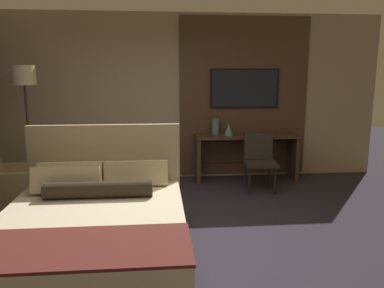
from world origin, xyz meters
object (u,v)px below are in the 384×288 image
(bed, at_px, (94,233))
(vase_tall, at_px, (215,127))
(tv, at_px, (245,88))
(armchair_by_window, at_px, (13,186))
(desk_chair, at_px, (259,157))
(vase_short, at_px, (229,130))
(floor_lamp, at_px, (25,86))
(desk, at_px, (246,149))

(bed, relative_size, vase_tall, 7.61)
(tv, height_order, armchair_by_window, tv)
(tv, distance_m, desk_chair, 1.28)
(vase_short, bearing_deg, armchair_by_window, -165.19)
(desk_chair, distance_m, floor_lamp, 3.67)
(vase_short, bearing_deg, desk_chair, -50.47)
(desk, distance_m, floor_lamp, 3.62)
(bed, xyz_separation_m, floor_lamp, (-1.31, 2.34, 1.29))
(tv, bearing_deg, desk, -90.00)
(desk, height_order, floor_lamp, floor_lamp)
(vase_tall, bearing_deg, vase_short, -37.49)
(tv, height_order, floor_lamp, floor_lamp)
(bed, xyz_separation_m, tv, (2.11, 2.99, 1.21))
(bed, height_order, tv, tv)
(desk, bearing_deg, armchair_by_window, -165.24)
(armchair_by_window, distance_m, vase_tall, 3.24)
(tv, xyz_separation_m, vase_tall, (-0.52, -0.13, -0.63))
(vase_tall, xyz_separation_m, vase_short, (0.20, -0.15, -0.03))
(tv, height_order, desk_chair, tv)
(desk, height_order, vase_short, vase_short)
(vase_short, bearing_deg, floor_lamp, -173.21)
(armchair_by_window, distance_m, floor_lamp, 1.46)
(vase_tall, relative_size, vase_short, 1.30)
(bed, height_order, vase_short, bed)
(armchair_by_window, bearing_deg, desk, -85.19)
(armchair_by_window, distance_m, vase_short, 3.38)
(vase_tall, height_order, vase_short, vase_tall)
(desk, relative_size, floor_lamp, 0.90)
(floor_lamp, relative_size, vase_tall, 7.02)
(desk_chair, height_order, vase_short, vase_short)
(bed, bearing_deg, tv, 54.76)
(desk_chair, xyz_separation_m, vase_tall, (-0.60, 0.64, 0.39))
(desk, height_order, tv, tv)
(tv, relative_size, desk_chair, 1.34)
(desk, bearing_deg, desk_chair, -81.53)
(desk, xyz_separation_m, tv, (-0.00, 0.20, 1.03))
(desk, bearing_deg, floor_lamp, -172.50)
(desk_chair, bearing_deg, tv, 100.31)
(bed, bearing_deg, desk, 52.88)
(armchair_by_window, height_order, vase_tall, vase_tall)
(bed, bearing_deg, desk_chair, 45.36)
(desk_chair, xyz_separation_m, floor_lamp, (-3.50, 0.12, 1.10))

